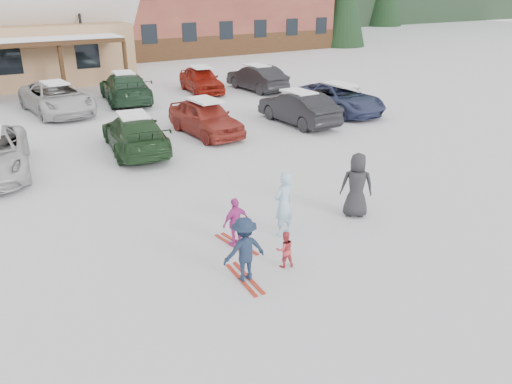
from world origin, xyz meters
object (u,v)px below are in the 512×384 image
parked_car_4 (205,117)px  parked_car_12 (201,80)px  parked_car_11 (125,88)px  parked_car_5 (298,108)px  bystander_dark (357,185)px  parked_car_6 (339,98)px  lamp_post (80,19)px  child_magenta (236,222)px  parked_car_10 (57,98)px  adult_skier (284,204)px  parked_car_3 (135,133)px  child_navy (245,250)px  parked_car_13 (257,78)px  toddler_red (285,249)px

parked_car_4 → parked_car_12: bearing=62.4°
parked_car_4 → parked_car_11: size_ratio=0.79×
parked_car_4 → parked_car_5: 4.35m
bystander_dark → parked_car_6: bearing=-90.4°
parked_car_6 → parked_car_5: bearing=-167.3°
lamp_post → child_magenta: (-2.79, -24.08, -3.28)m
parked_car_10 → parked_car_12: size_ratio=1.25×
lamp_post → bystander_dark: size_ratio=3.97×
adult_skier → parked_car_4: adult_skier is taller
parked_car_3 → parked_car_11: (2.47, 8.55, 0.08)m
parked_car_3 → adult_skier: bearing=103.7°
child_magenta → parked_car_10: (-0.66, 16.21, 0.14)m
parked_car_10 → lamp_post: bearing=61.1°
parked_car_3 → parked_car_5: bearing=-171.2°
lamp_post → parked_car_6: bearing=-61.2°
child_magenta → lamp_post: bearing=-104.1°
child_navy → parked_car_4: parked_car_4 is taller
lamp_post → bystander_dark: 24.52m
parked_car_3 → parked_car_12: (7.09, 8.86, 0.04)m
parked_car_3 → parked_car_6: size_ratio=0.95×
parked_car_13 → parked_car_5: bearing=68.9°
child_navy → child_magenta: (0.60, 1.41, -0.11)m
toddler_red → parked_car_5: size_ratio=0.19×
child_magenta → parked_car_6: (11.01, 9.12, 0.09)m
parked_car_4 → parked_car_11: bearing=93.2°
parked_car_4 → child_navy: bearing=-115.0°
bystander_dark → parked_car_4: 9.30m
adult_skier → parked_car_11: adult_skier is taller
parked_car_5 → parked_car_6: (2.96, 0.70, -0.03)m
parked_car_10 → parked_car_13: bearing=-6.5°
lamp_post → parked_car_11: 7.81m
toddler_red → parked_car_12: 19.97m
parked_car_4 → parked_car_13: size_ratio=0.96×
child_magenta → parked_car_11: size_ratio=0.23×
adult_skier → parked_car_12: size_ratio=0.39×
child_navy → parked_car_3: size_ratio=0.30×
lamp_post → parked_car_3: bearing=-98.3°
bystander_dark → parked_car_12: bearing=-64.8°
parked_car_12 → parked_car_10: bearing=-165.1°
lamp_post → parked_car_4: lamp_post is taller
toddler_red → lamp_post: bearing=-80.5°
child_navy → parked_car_11: bearing=-96.4°
child_magenta → parked_car_13: parked_car_13 is taller
lamp_post → child_magenta: bearing=-96.6°
lamp_post → adult_skier: size_ratio=4.22×
parked_car_13 → bystander_dark: bearing=64.0°
parked_car_6 → parked_car_13: size_ratio=1.12×
parked_car_5 → parked_car_11: 9.91m
child_navy → parked_car_10: parked_car_10 is taller
lamp_post → adult_skier: bearing=-93.6°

